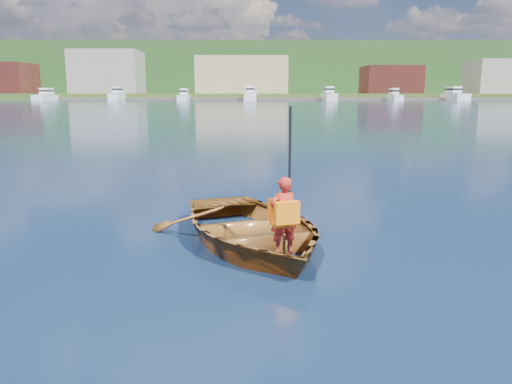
% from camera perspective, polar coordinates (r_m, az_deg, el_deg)
% --- Properties ---
extents(ground, '(600.00, 600.00, 0.00)m').
position_cam_1_polar(ground, '(7.09, 8.85, -7.45)').
color(ground, '#0E2041').
rests_on(ground, ground).
extents(rowboat, '(3.82, 4.47, 0.78)m').
position_cam_1_polar(rowboat, '(7.59, -0.59, -4.14)').
color(rowboat, brown).
rests_on(rowboat, ground).
extents(child_paddler, '(0.45, 0.43, 1.99)m').
position_cam_1_polar(child_paddler, '(6.73, 3.17, -2.58)').
color(child_paddler, '#AE251C').
rests_on(child_paddler, ground).
extents(shoreline, '(400.00, 140.00, 22.00)m').
position_cam_1_polar(shoreline, '(243.37, -0.01, 13.18)').
color(shoreline, '#355F29').
rests_on(shoreline, ground).
extents(dock, '(160.05, 8.35, 0.80)m').
position_cam_1_polar(dock, '(155.13, 4.35, 10.56)').
color(dock, brown).
rests_on(dock, ground).
extents(waterfront_buildings, '(202.00, 16.00, 14.00)m').
position_cam_1_polar(waterfront_buildings, '(171.84, -2.55, 13.10)').
color(waterfront_buildings, brown).
rests_on(waterfront_buildings, ground).
extents(marina_yachts, '(145.48, 13.88, 4.39)m').
position_cam_1_polar(marina_yachts, '(150.55, 5.03, 10.92)').
color(marina_yachts, white).
rests_on(marina_yachts, ground).
extents(hillside_trees, '(257.41, 85.52, 26.64)m').
position_cam_1_polar(hillside_trees, '(260.76, 4.99, 15.37)').
color(hillside_trees, '#382314').
rests_on(hillside_trees, ground).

